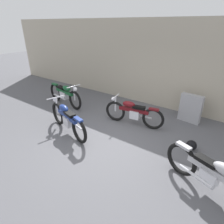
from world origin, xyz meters
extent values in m
plane|color=#56565B|center=(0.00, 0.00, 0.00)|extent=(40.00, 40.00, 0.00)
cube|color=#B2A893|center=(0.00, 3.41, 1.68)|extent=(18.00, 0.30, 3.36)
cube|color=#9E9EA3|center=(1.55, 2.62, 0.49)|extent=(0.75, 0.28, 0.99)
sphere|color=black|center=(2.09, 0.96, 0.14)|extent=(0.28, 0.28, 0.28)
torus|color=black|center=(-2.03, -0.17, 0.39)|extent=(0.77, 0.30, 0.77)
torus|color=black|center=(-0.65, -0.55, 0.39)|extent=(0.77, 0.30, 0.77)
cube|color=silver|center=(-1.29, -0.38, 0.41)|extent=(0.38, 0.29, 0.30)
cube|color=navy|center=(-1.34, -0.36, 0.58)|extent=(1.07, 0.39, 0.13)
ellipsoid|color=navy|center=(-1.52, -0.31, 0.77)|extent=(0.51, 0.33, 0.21)
cube|color=black|center=(-1.15, -0.41, 0.71)|extent=(0.46, 0.30, 0.08)
cube|color=navy|center=(-0.65, -0.55, 0.75)|extent=(0.36, 0.21, 0.06)
cylinder|color=silver|center=(-2.03, -0.17, 0.68)|extent=(0.06, 0.06, 0.58)
cylinder|color=silver|center=(-2.03, -0.17, 0.97)|extent=(0.20, 0.60, 0.04)
sphere|color=silver|center=(-2.11, -0.15, 0.86)|extent=(0.15, 0.15, 0.15)
cylinder|color=silver|center=(-1.05, -0.31, 0.33)|extent=(0.73, 0.26, 0.06)
torus|color=black|center=(2.10, -0.11, 0.39)|extent=(0.76, 0.37, 0.77)
cube|color=silver|center=(2.72, -0.35, 0.41)|extent=(0.39, 0.32, 0.30)
cube|color=#ADADB2|center=(2.77, -0.37, 0.58)|extent=(1.05, 0.49, 0.13)
cube|color=black|center=(2.59, -0.30, 0.72)|extent=(0.46, 0.33, 0.08)
cube|color=#ADADB2|center=(2.10, -0.11, 0.75)|extent=(0.36, 0.24, 0.06)
cylinder|color=silver|center=(2.48, -0.39, 0.33)|extent=(0.71, 0.33, 0.06)
torus|color=black|center=(-2.44, 1.02, 0.39)|extent=(0.78, 0.20, 0.77)
torus|color=black|center=(-3.85, 1.22, 0.39)|extent=(0.78, 0.20, 0.77)
cube|color=silver|center=(-3.20, 1.13, 0.41)|extent=(0.36, 0.26, 0.30)
cube|color=#145128|center=(-3.15, 1.12, 0.58)|extent=(1.09, 0.26, 0.13)
ellipsoid|color=#145128|center=(-2.96, 1.10, 0.77)|extent=(0.49, 0.27, 0.21)
cube|color=black|center=(-3.34, 1.15, 0.71)|extent=(0.44, 0.25, 0.08)
cube|color=#145128|center=(-3.85, 1.22, 0.74)|extent=(0.35, 0.17, 0.06)
cylinder|color=silver|center=(-2.44, 1.02, 0.68)|extent=(0.06, 0.06, 0.58)
cylinder|color=silver|center=(-2.44, 1.02, 0.97)|extent=(0.12, 0.61, 0.04)
sphere|color=silver|center=(-2.36, 1.01, 0.86)|extent=(0.15, 0.15, 0.15)
cylinder|color=silver|center=(-3.43, 1.03, 0.33)|extent=(0.74, 0.17, 0.06)
torus|color=black|center=(-0.59, 1.16, 0.36)|extent=(0.73, 0.21, 0.73)
torus|color=black|center=(0.74, 1.38, 0.36)|extent=(0.73, 0.21, 0.73)
cube|color=silver|center=(0.12, 1.28, 0.38)|extent=(0.35, 0.25, 0.28)
cube|color=#590F14|center=(0.07, 1.27, 0.54)|extent=(1.02, 0.26, 0.12)
ellipsoid|color=#590F14|center=(-0.10, 1.25, 0.72)|extent=(0.46, 0.27, 0.20)
cube|color=black|center=(0.25, 1.30, 0.67)|extent=(0.42, 0.24, 0.08)
cube|color=#590F14|center=(0.74, 1.38, 0.70)|extent=(0.33, 0.17, 0.06)
cylinder|color=silver|center=(-0.59, 1.16, 0.64)|extent=(0.06, 0.06, 0.55)
cylinder|color=silver|center=(-0.59, 1.16, 0.91)|extent=(0.13, 0.58, 0.04)
sphere|color=silver|center=(-0.67, 1.15, 0.81)|extent=(0.14, 0.14, 0.14)
cylinder|color=silver|center=(0.30, 1.43, 0.31)|extent=(0.70, 0.17, 0.06)
camera|label=1|loc=(2.80, -3.75, 3.16)|focal=30.16mm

